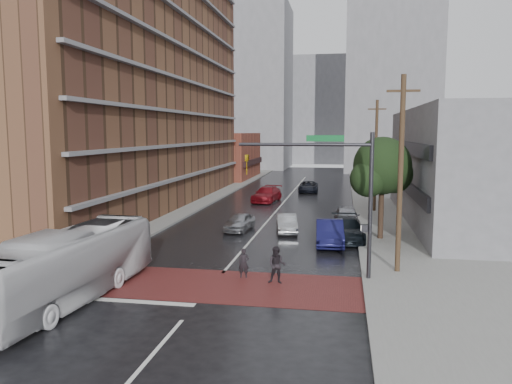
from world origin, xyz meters
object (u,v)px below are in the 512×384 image
at_px(car_travel_c, 267,194).
at_px(car_parked_mid, 347,229).
at_px(pedestrian_b, 277,265).
at_px(pedestrian_a, 244,263).
at_px(transit_bus, 67,266).
at_px(car_travel_a, 240,222).
at_px(suv_travel, 308,187).
at_px(car_parked_near, 330,233).
at_px(car_parked_far, 347,217).
at_px(car_travel_b, 287,223).

bearing_deg(car_travel_c, car_parked_mid, -56.37).
distance_m(pedestrian_b, car_parked_mid, 10.86).
bearing_deg(pedestrian_a, transit_bus, -151.07).
relative_size(transit_bus, pedestrian_b, 6.13).
xyz_separation_m(transit_bus, car_travel_a, (4.07, 16.24, -0.88)).
bearing_deg(car_travel_c, suv_travel, 76.00).
bearing_deg(suv_travel, car_parked_near, -84.84).
height_order(transit_bus, car_parked_far, transit_bus).
bearing_deg(pedestrian_b, car_travel_b, 96.24).
bearing_deg(car_travel_b, pedestrian_a, -103.81).
relative_size(pedestrian_b, car_parked_near, 0.37).
xyz_separation_m(car_travel_b, car_parked_mid, (4.25, -1.85, 0.10)).
xyz_separation_m(car_parked_near, car_parked_mid, (1.10, 1.65, -0.04)).
bearing_deg(car_travel_a, car_travel_c, 98.46).
bearing_deg(car_travel_b, car_travel_a, 169.74).
bearing_deg(suv_travel, car_parked_far, -79.95).
distance_m(pedestrian_a, car_travel_b, 11.57).
relative_size(pedestrian_a, car_parked_near, 0.30).
bearing_deg(pedestrian_a, car_travel_b, 80.12).
xyz_separation_m(pedestrian_b, car_parked_far, (3.34, 15.16, -0.11)).
bearing_deg(pedestrian_b, car_parked_far, 79.52).
relative_size(car_parked_near, car_parked_far, 1.05).
bearing_deg(suv_travel, car_parked_mid, -82.06).
height_order(pedestrian_b, car_travel_a, pedestrian_b).
relative_size(car_travel_a, car_parked_far, 0.83).
distance_m(transit_bus, car_travel_a, 16.76).
bearing_deg(car_parked_mid, car_parked_far, 85.43).
height_order(transit_bus, pedestrian_a, transit_bus).
bearing_deg(car_parked_mid, pedestrian_b, -112.48).
relative_size(suv_travel, car_parked_far, 1.05).
height_order(car_travel_a, car_travel_b, car_travel_b).
bearing_deg(car_parked_far, suv_travel, 99.10).
relative_size(pedestrian_b, car_parked_far, 0.39).
distance_m(car_travel_b, car_parked_near, 4.72).
bearing_deg(car_parked_mid, car_travel_a, 161.72).
relative_size(pedestrian_a, car_parked_far, 0.32).
xyz_separation_m(car_travel_b, car_parked_far, (4.25, 2.98, 0.13)).
relative_size(car_travel_c, car_parked_far, 1.15).
relative_size(transit_bus, car_parked_far, 2.39).
bearing_deg(car_travel_b, car_travel_c, 94.22).
bearing_deg(car_parked_near, car_travel_c, 106.78).
relative_size(transit_bus, car_parked_mid, 2.11).
xyz_separation_m(suv_travel, car_parked_mid, (4.42, -26.19, 0.08)).
relative_size(car_travel_a, suv_travel, 0.79).
height_order(car_travel_a, car_parked_near, car_parked_near).
distance_m(pedestrian_b, suv_travel, 36.54).
relative_size(pedestrian_a, pedestrian_b, 0.82).
xyz_separation_m(transit_bus, pedestrian_a, (6.72, 4.66, -0.80)).
distance_m(pedestrian_a, car_parked_mid, 10.94).
height_order(pedestrian_a, car_travel_b, pedestrian_a).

